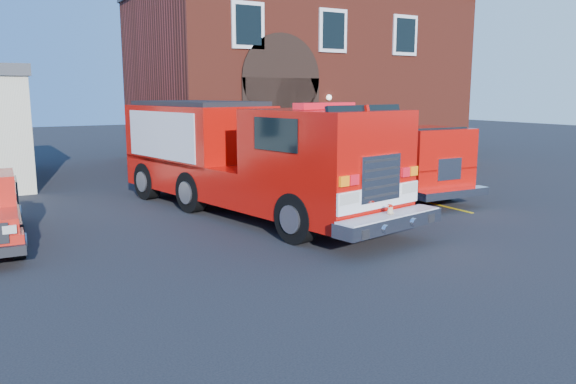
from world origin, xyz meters
TOP-DOWN VIEW (x-y plane):
  - ground at (0.00, 0.00)m, footprint 100.00×100.00m
  - parking_stripe_near at (6.50, 1.00)m, footprint 0.12×3.00m
  - parking_stripe_mid at (6.50, 4.00)m, footprint 0.12×3.00m
  - parking_stripe_far at (6.50, 7.00)m, footprint 0.12×3.00m
  - fire_station at (8.99, 13.98)m, footprint 15.20×10.20m
  - fire_engine at (0.93, 2.81)m, footprint 4.83×10.66m
  - secondary_truck at (6.38, 4.06)m, footprint 2.54×7.82m

SIDE VIEW (x-z plane):
  - ground at x=0.00m, z-range 0.00..0.00m
  - parking_stripe_near at x=6.50m, z-range 0.00..0.01m
  - parking_stripe_mid at x=6.50m, z-range 0.00..0.01m
  - parking_stripe_far at x=6.50m, z-range 0.00..0.01m
  - secondary_truck at x=6.38m, z-range 0.11..2.64m
  - fire_engine at x=0.93m, z-range 0.06..3.23m
  - fire_station at x=8.99m, z-range 0.03..8.48m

